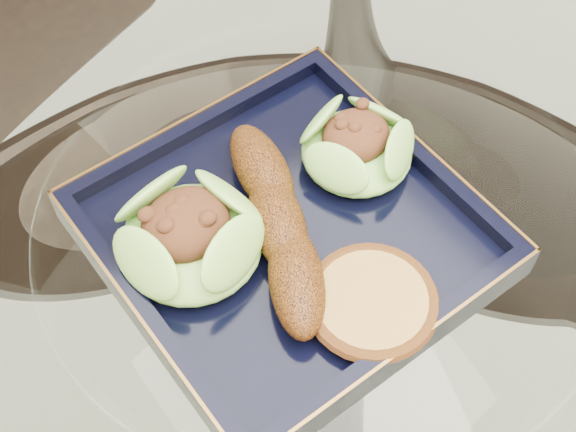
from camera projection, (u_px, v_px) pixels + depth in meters
dining_table at (314, 344)px, 0.77m from camera, size 1.13×1.13×0.77m
navy_plate at (288, 238)px, 0.63m from camera, size 0.28×0.28×0.02m
lettuce_wrap_left at (190, 238)px, 0.60m from camera, size 0.13×0.13×0.04m
lettuce_wrap_right at (357, 148)px, 0.65m from camera, size 0.09×0.09×0.03m
roasted_plantain at (278, 223)px, 0.61m from camera, size 0.11×0.19×0.04m
crumb_patty at (371, 303)px, 0.58m from camera, size 0.09×0.09×0.02m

